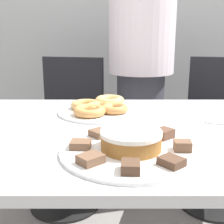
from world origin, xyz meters
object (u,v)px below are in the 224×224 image
(person_standing, at_px, (141,64))
(frosted_cake, at_px, (131,140))
(office_chair_right, at_px, (218,136))
(plate_cake, at_px, (131,151))
(plate_donuts, at_px, (99,112))
(office_chair_left, at_px, (66,136))

(person_standing, relative_size, frosted_cake, 9.75)
(office_chair_right, bearing_deg, frosted_cake, -106.36)
(person_standing, height_order, plate_cake, person_standing)
(person_standing, bearing_deg, plate_donuts, -109.73)
(person_standing, distance_m, plate_cake, 1.06)
(plate_cake, xyz_separation_m, plate_donuts, (-0.10, 0.42, 0.00))
(person_standing, relative_size, plate_donuts, 4.92)
(plate_cake, bearing_deg, plate_donuts, 103.72)
(office_chair_left, height_order, office_chair_right, same)
(plate_donuts, bearing_deg, frosted_cake, -76.28)
(office_chair_right, bearing_deg, person_standing, -169.70)
(office_chair_left, distance_m, plate_cake, 1.12)
(person_standing, height_order, office_chair_right, person_standing)
(office_chair_left, relative_size, plate_cake, 2.29)
(office_chair_left, bearing_deg, office_chair_right, 13.45)
(plate_cake, distance_m, frosted_cake, 0.03)
(frosted_cake, bearing_deg, person_standing, 83.44)
(office_chair_left, height_order, frosted_cake, office_chair_left)
(office_chair_left, xyz_separation_m, office_chair_right, (0.94, -0.00, 0.00))
(plate_donuts, bearing_deg, office_chair_left, 111.38)
(plate_donuts, bearing_deg, person_standing, 70.27)
(plate_donuts, xyz_separation_m, frosted_cake, (0.10, -0.42, 0.03))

